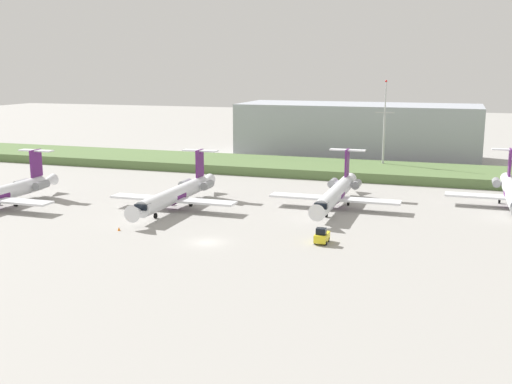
# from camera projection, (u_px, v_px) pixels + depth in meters

# --- Properties ---
(ground_plane) EXTENTS (500.00, 500.00, 0.00)m
(ground_plane) POSITION_uv_depth(u_px,v_px,m) (269.00, 200.00, 114.09)
(ground_plane) COLOR #9E9B96
(grass_berm) EXTENTS (320.00, 20.00, 2.07)m
(grass_berm) POSITION_uv_depth(u_px,v_px,m) (309.00, 168.00, 144.13)
(grass_berm) COLOR #597542
(grass_berm) RESTS_ON ground
(regional_jet_second) EXTENTS (22.81, 31.00, 9.00)m
(regional_jet_second) POSITION_uv_depth(u_px,v_px,m) (176.00, 194.00, 106.90)
(regional_jet_second) COLOR silver
(regional_jet_second) RESTS_ON ground
(regional_jet_third) EXTENTS (22.81, 31.00, 9.00)m
(regional_jet_third) POSITION_uv_depth(u_px,v_px,m) (336.00, 193.00, 107.68)
(regional_jet_third) COLOR silver
(regional_jet_third) RESTS_ON ground
(regional_jet_fourth) EXTENTS (22.81, 31.00, 9.00)m
(regional_jet_fourth) POSITION_uv_depth(u_px,v_px,m) (512.00, 192.00, 108.20)
(regional_jet_fourth) COLOR silver
(regional_jet_fourth) RESTS_ON ground
(antenna_mast) EXTENTS (4.40, 0.50, 21.42)m
(antenna_mast) POSITION_uv_depth(u_px,v_px,m) (384.00, 134.00, 142.36)
(antenna_mast) COLOR #B2B2B7
(antenna_mast) RESTS_ON ground
(distant_hangar) EXTENTS (63.73, 23.28, 14.58)m
(distant_hangar) POSITION_uv_depth(u_px,v_px,m) (358.00, 131.00, 165.77)
(distant_hangar) COLOR #9EA3AD
(distant_hangar) RESTS_ON ground
(baggage_tug) EXTENTS (1.72, 3.20, 2.30)m
(baggage_tug) POSITION_uv_depth(u_px,v_px,m) (322.00, 236.00, 85.68)
(baggage_tug) COLOR yellow
(baggage_tug) RESTS_ON ground
(safety_cone_front_marker) EXTENTS (0.44, 0.44, 0.55)m
(safety_cone_front_marker) POSITION_uv_depth(u_px,v_px,m) (119.00, 229.00, 92.41)
(safety_cone_front_marker) COLOR orange
(safety_cone_front_marker) RESTS_ON ground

